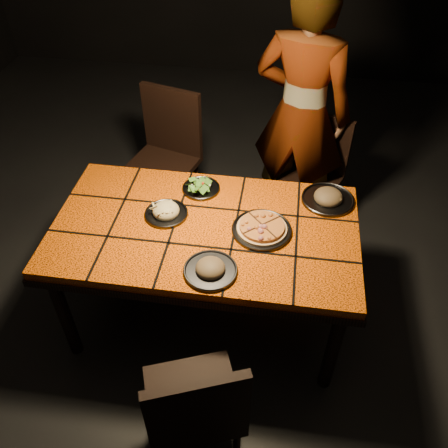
# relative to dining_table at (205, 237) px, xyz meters

# --- Properties ---
(room_shell) EXTENTS (6.04, 7.04, 3.08)m
(room_shell) POSITION_rel_dining_table_xyz_m (0.00, 0.00, 0.83)
(room_shell) COLOR black
(room_shell) RESTS_ON ground
(dining_table) EXTENTS (1.62, 0.92, 0.75)m
(dining_table) POSITION_rel_dining_table_xyz_m (0.00, 0.00, 0.00)
(dining_table) COLOR #FF6108
(dining_table) RESTS_ON ground
(chair_near) EXTENTS (0.52, 0.52, 0.90)m
(chair_near) POSITION_rel_dining_table_xyz_m (0.11, -0.87, -0.16)
(chair_near) COLOR black
(chair_near) RESTS_ON ground
(chair_far_left) EXTENTS (0.55, 0.55, 0.98)m
(chair_far_left) POSITION_rel_dining_table_xyz_m (-0.45, 0.94, -0.11)
(chair_far_left) COLOR black
(chair_far_left) RESTS_ON ground
(chair_far_right) EXTENTS (0.51, 0.51, 0.86)m
(chair_far_right) POSITION_rel_dining_table_xyz_m (0.60, 0.98, -0.18)
(chair_far_right) COLOR black
(chair_far_right) RESTS_ON ground
(diner) EXTENTS (0.73, 0.58, 1.77)m
(diner) POSITION_rel_dining_table_xyz_m (0.46, 1.00, 0.21)
(diner) COLOR brown
(diner) RESTS_ON ground
(plate_pizza) EXTENTS (0.37, 0.37, 0.04)m
(plate_pizza) POSITION_rel_dining_table_xyz_m (0.30, 0.01, 0.10)
(plate_pizza) COLOR #38373C
(plate_pizza) RESTS_ON dining_table
(plate_pasta) EXTENTS (0.23, 0.23, 0.08)m
(plate_pasta) POSITION_rel_dining_table_xyz_m (-0.22, 0.06, 0.10)
(plate_pasta) COLOR #38373C
(plate_pasta) RESTS_ON dining_table
(plate_salad) EXTENTS (0.22, 0.22, 0.07)m
(plate_salad) POSITION_rel_dining_table_xyz_m (-0.07, 0.30, 0.10)
(plate_salad) COLOR #38373C
(plate_salad) RESTS_ON dining_table
(plate_mushroom_a) EXTENTS (0.26, 0.26, 0.09)m
(plate_mushroom_a) POSITION_rel_dining_table_xyz_m (0.08, -0.31, 0.10)
(plate_mushroom_a) COLOR #38373C
(plate_mushroom_a) RESTS_ON dining_table
(plate_mushroom_b) EXTENTS (0.29, 0.29, 0.10)m
(plate_mushroom_b) POSITION_rel_dining_table_xyz_m (0.64, 0.31, 0.10)
(plate_mushroom_b) COLOR #38373C
(plate_mushroom_b) RESTS_ON dining_table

